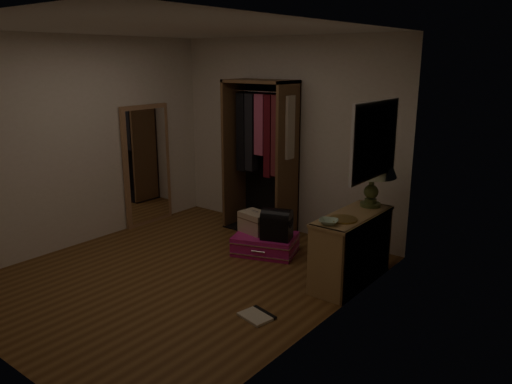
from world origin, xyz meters
TOP-DOWN VIEW (x-y plane):
  - ground at (0.00, 0.00)m, footprint 4.00×4.00m
  - room_walls at (0.08, 0.04)m, footprint 3.52×4.02m
  - console_bookshelf at (1.54, 1.04)m, footprint 0.42×1.12m
  - open_wardrobe at (-0.22, 1.77)m, footprint 0.99×0.50m
  - floor_mirror at (-1.70, 1.00)m, footprint 0.06×0.80m
  - pink_suitcase at (0.33, 1.09)m, footprint 0.89×0.77m
  - train_case at (0.16, 1.10)m, footprint 0.41×0.32m
  - black_bag at (0.52, 1.07)m, footprint 0.40×0.33m
  - table_lamp at (1.54, 1.40)m, footprint 0.53×0.53m
  - brass_tray at (1.54, 0.78)m, footprint 0.29×0.29m
  - ceramic_bowl at (1.49, 0.58)m, footprint 0.24×0.24m
  - white_jug at (-0.30, 1.50)m, footprint 0.12×0.12m
  - floor_book at (1.23, -0.21)m, footprint 0.34×0.30m

SIDE VIEW (x-z plane):
  - ground at x=0.00m, z-range 0.00..0.00m
  - floor_book at x=1.23m, z-range 0.00..0.03m
  - white_jug at x=-0.30m, z-range -0.02..0.19m
  - pink_suitcase at x=0.33m, z-range 0.00..0.23m
  - train_case at x=0.16m, z-range 0.22..0.50m
  - console_bookshelf at x=1.54m, z-range 0.02..0.77m
  - black_bag at x=0.52m, z-range 0.24..0.62m
  - brass_tray at x=1.54m, z-range 0.75..0.77m
  - ceramic_bowl at x=1.49m, z-range 0.75..0.80m
  - floor_mirror at x=-1.70m, z-range 0.00..1.70m
  - open_wardrobe at x=-0.22m, z-range 0.18..2.23m
  - table_lamp at x=1.54m, z-range 0.90..1.55m
  - room_walls at x=0.08m, z-range 0.20..2.80m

